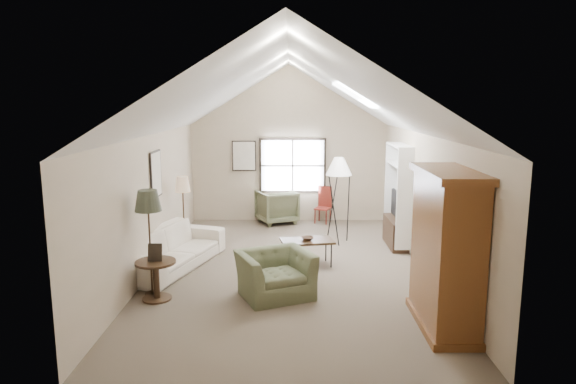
{
  "coord_description": "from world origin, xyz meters",
  "views": [
    {
      "loc": [
        0.05,
        -9.17,
        3.13
      ],
      "look_at": [
        0.0,
        0.4,
        1.4
      ],
      "focal_mm": 32.0,
      "sensor_mm": 36.0,
      "label": 1
    }
  ],
  "objects_px": {
    "coffee_table": "(307,253)",
    "armoire": "(446,250)",
    "side_chair": "(323,205)",
    "armchair_far": "(277,207)",
    "armchair_near": "(275,274)",
    "side_table": "(156,280)",
    "sofa": "(173,248)"
  },
  "relations": [
    {
      "from": "side_table",
      "to": "side_chair",
      "type": "bearing_deg",
      "value": 60.28
    },
    {
      "from": "armchair_far",
      "to": "coffee_table",
      "type": "xyz_separation_m",
      "value": [
        0.67,
        -3.45,
        -0.17
      ]
    },
    {
      "from": "coffee_table",
      "to": "side_table",
      "type": "bearing_deg",
      "value": -145.0
    },
    {
      "from": "coffee_table",
      "to": "side_table",
      "type": "distance_m",
      "value": 2.98
    },
    {
      "from": "armchair_far",
      "to": "coffee_table",
      "type": "distance_m",
      "value": 3.52
    },
    {
      "from": "armoire",
      "to": "armchair_near",
      "type": "height_order",
      "value": "armoire"
    },
    {
      "from": "armoire",
      "to": "coffee_table",
      "type": "distance_m",
      "value": 3.32
    },
    {
      "from": "coffee_table",
      "to": "armchair_far",
      "type": "bearing_deg",
      "value": 101.01
    },
    {
      "from": "side_chair",
      "to": "armchair_near",
      "type": "bearing_deg",
      "value": -78.36
    },
    {
      "from": "armchair_near",
      "to": "side_table",
      "type": "xyz_separation_m",
      "value": [
        -1.88,
        -0.16,
        -0.04
      ]
    },
    {
      "from": "side_table",
      "to": "armoire",
      "type": "bearing_deg",
      "value": -12.46
    },
    {
      "from": "armchair_far",
      "to": "side_chair",
      "type": "relative_size",
      "value": 0.99
    },
    {
      "from": "sofa",
      "to": "armchair_far",
      "type": "distance_m",
      "value": 4.02
    },
    {
      "from": "coffee_table",
      "to": "side_chair",
      "type": "relative_size",
      "value": 1.05
    },
    {
      "from": "armoire",
      "to": "coffee_table",
      "type": "bearing_deg",
      "value": 124.44
    },
    {
      "from": "armchair_near",
      "to": "side_table",
      "type": "height_order",
      "value": "armchair_near"
    },
    {
      "from": "side_chair",
      "to": "armchair_far",
      "type": "bearing_deg",
      "value": -156.26
    },
    {
      "from": "armchair_near",
      "to": "sofa",
      "type": "bearing_deg",
      "value": 120.51
    },
    {
      "from": "armchair_near",
      "to": "side_chair",
      "type": "distance_m",
      "value": 5.11
    },
    {
      "from": "armoire",
      "to": "sofa",
      "type": "distance_m",
      "value": 5.09
    },
    {
      "from": "sofa",
      "to": "side_table",
      "type": "height_order",
      "value": "sofa"
    },
    {
      "from": "coffee_table",
      "to": "armoire",
      "type": "bearing_deg",
      "value": -55.56
    },
    {
      "from": "armoire",
      "to": "armchair_far",
      "type": "height_order",
      "value": "armoire"
    },
    {
      "from": "armoire",
      "to": "coffee_table",
      "type": "xyz_separation_m",
      "value": [
        -1.81,
        2.65,
        -0.85
      ]
    },
    {
      "from": "armchair_far",
      "to": "coffee_table",
      "type": "relative_size",
      "value": 0.94
    },
    {
      "from": "coffee_table",
      "to": "side_table",
      "type": "xyz_separation_m",
      "value": [
        -2.44,
        -1.71,
        0.07
      ]
    },
    {
      "from": "sofa",
      "to": "armchair_far",
      "type": "bearing_deg",
      "value": -9.7
    },
    {
      "from": "armoire",
      "to": "armchair_far",
      "type": "distance_m",
      "value": 6.62
    },
    {
      "from": "sofa",
      "to": "coffee_table",
      "type": "relative_size",
      "value": 2.58
    },
    {
      "from": "armoire",
      "to": "coffee_table",
      "type": "height_order",
      "value": "armoire"
    },
    {
      "from": "sofa",
      "to": "armchair_near",
      "type": "xyz_separation_m",
      "value": [
        1.98,
        -1.44,
        -0.01
      ]
    },
    {
      "from": "armoire",
      "to": "sofa",
      "type": "relative_size",
      "value": 0.87
    }
  ]
}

